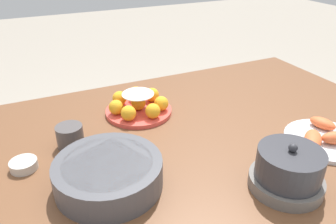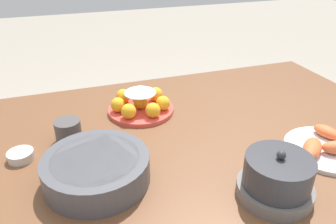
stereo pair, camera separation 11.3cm
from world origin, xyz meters
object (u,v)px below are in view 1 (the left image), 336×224
(cake_plate, at_px, (138,105))
(serving_bowl, at_px, (109,173))
(sauce_bowl, at_px, (24,164))
(cup_near, at_px, (70,136))
(dining_table, at_px, (199,148))
(seafood_platter, at_px, (325,138))
(warming_pot, at_px, (288,171))

(cake_plate, distance_m, serving_bowl, 0.43)
(sauce_bowl, relative_size, cup_near, 0.92)
(dining_table, bearing_deg, cup_near, -12.43)
(seafood_platter, bearing_deg, warming_pot, 22.89)
(cup_near, bearing_deg, dining_table, 167.57)
(cake_plate, xyz_separation_m, sauce_bowl, (0.44, 0.19, -0.02))
(serving_bowl, bearing_deg, seafood_platter, 172.49)
(seafood_platter, bearing_deg, dining_table, -35.28)
(cake_plate, distance_m, sauce_bowl, 0.47)
(sauce_bowl, distance_m, seafood_platter, 0.97)
(dining_table, height_order, cake_plate, cake_plate)
(cake_plate, distance_m, seafood_platter, 0.68)
(sauce_bowl, relative_size, warming_pot, 0.40)
(sauce_bowl, xyz_separation_m, cup_near, (-0.15, -0.06, 0.02))
(seafood_platter, bearing_deg, serving_bowl, -7.51)
(cake_plate, bearing_deg, sauce_bowl, 23.19)
(cup_near, bearing_deg, sauce_bowl, 22.89)
(dining_table, xyz_separation_m, cake_plate, (0.15, -0.22, 0.11))
(seafood_platter, xyz_separation_m, warming_pot, (0.28, 0.12, 0.04))
(seafood_platter, bearing_deg, cake_plate, -42.91)
(serving_bowl, relative_size, sauce_bowl, 3.72)
(seafood_platter, relative_size, warming_pot, 1.32)
(sauce_bowl, bearing_deg, serving_bowl, 139.60)
(cup_near, bearing_deg, serving_bowl, 104.01)
(dining_table, relative_size, serving_bowl, 5.33)
(serving_bowl, xyz_separation_m, sauce_bowl, (0.21, -0.18, -0.03))
(dining_table, distance_m, cake_plate, 0.29)
(cake_plate, bearing_deg, serving_bowl, 58.71)
(dining_table, relative_size, cup_near, 18.24)
(dining_table, height_order, warming_pot, warming_pot)
(dining_table, xyz_separation_m, serving_bowl, (0.38, 0.15, 0.12))
(serving_bowl, xyz_separation_m, warming_pot, (-0.44, 0.21, 0.01))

